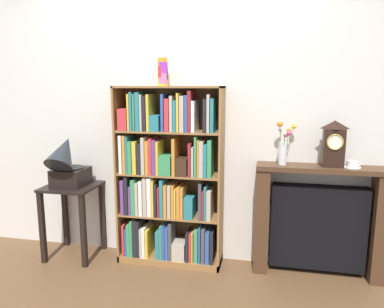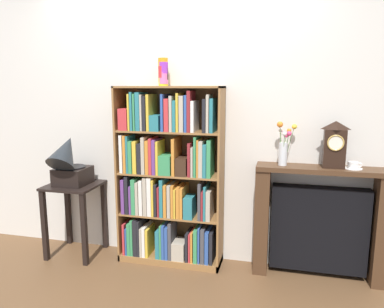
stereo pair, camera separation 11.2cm
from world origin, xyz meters
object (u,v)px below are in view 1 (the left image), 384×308
Objects in this scene: fireplace_mantel at (318,221)px; flower_vase at (284,146)px; bookshelf at (167,183)px; teacup_with_saucer at (352,165)px; side_table_left at (73,205)px; mantel_clock at (334,144)px; cup_stack at (163,72)px; gramophone at (67,163)px.

fireplace_mantel is 2.92× the size of flower_vase.
bookshelf is 1.57m from teacup_with_saucer.
bookshelf is 4.41× the size of flower_vase.
side_table_left is at bearing -176.75° from flower_vase.
side_table_left is 1.84× the size of mantel_clock.
cup_stack is at bearing 179.62° from flower_vase.
teacup_with_saucer is at bearing -5.06° from fireplace_mantel.
cup_stack is 1.68× the size of teacup_with_saucer.
bookshelf is at bearing -178.84° from teacup_with_saucer.
fireplace_mantel is (1.37, 0.01, -1.27)m from cup_stack.
side_table_left is at bearing -172.43° from cup_stack.
flower_vase is 0.56m from teacup_with_saucer.
fireplace_mantel is 0.69m from mantel_clock.
flower_vase reaches higher than fireplace_mantel.
cup_stack reaches higher than bookshelf.
flower_vase is at bearing -177.30° from fireplace_mantel.
bookshelf is at bearing -177.76° from fireplace_mantel.
fireplace_mantel is at bearing 0.34° from cup_stack.
side_table_left is at bearing -177.49° from mantel_clock.
teacup_with_saucer is (0.55, -0.01, -0.14)m from flower_vase.
gramophone is 1.45× the size of flower_vase.
mantel_clock reaches higher than fireplace_mantel.
teacup_with_saucer is (1.60, -0.01, -0.75)m from cup_stack.
fireplace_mantel is at bearing 174.94° from teacup_with_saucer.
flower_vase is (1.93, 0.11, 0.62)m from side_table_left.
mantel_clock is (0.08, -0.02, 0.68)m from fireplace_mantel.
mantel_clock is (1.45, -0.01, -0.58)m from cup_stack.
side_table_left is 0.65× the size of fireplace_mantel.
gramophone is at bearing -171.99° from bookshelf.
bookshelf reaches higher than side_table_left.
mantel_clock is 1.04× the size of flower_vase.
gramophone is 2.48m from teacup_with_saucer.
fireplace_mantel is at bearing 163.62° from mantel_clock.
gramophone is at bearing -175.39° from fireplace_mantel.
teacup_with_saucer is at bearing -0.55° from flower_vase.
teacup_with_saucer is (0.23, -0.02, 0.51)m from fireplace_mantel.
bookshelf is at bearing -177.91° from flower_vase.
fireplace_mantel is 7.53× the size of teacup_with_saucer.
bookshelf is 1.36m from fireplace_mantel.
cup_stack is 1.52m from side_table_left.
flower_vase is (-0.32, -0.02, 0.65)m from fireplace_mantel.
cup_stack is at bearing 133.32° from bookshelf.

